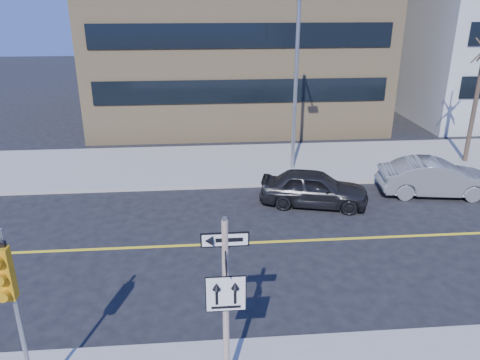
{
  "coord_description": "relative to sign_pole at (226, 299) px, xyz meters",
  "views": [
    {
      "loc": [
        -0.38,
        -10.22,
        8.0
      ],
      "look_at": [
        0.84,
        4.0,
        2.36
      ],
      "focal_mm": 35.0,
      "sensor_mm": 36.0,
      "label": 1
    }
  ],
  "objects": [
    {
      "name": "parked_car_b",
      "position": [
        9.52,
        10.06,
        -1.67
      ],
      "size": [
        2.29,
        4.87,
        1.54
      ],
      "primitive_type": "imported",
      "rotation": [
        0.0,
        0.0,
        1.43
      ],
      "color": "slate",
      "rests_on": "ground"
    },
    {
      "name": "streetlight_a",
      "position": [
        4.0,
        13.27,
        2.32
      ],
      "size": [
        0.55,
        2.25,
        8.0
      ],
      "color": "gray",
      "rests_on": "far_sidewalk"
    },
    {
      "name": "ground",
      "position": [
        0.0,
        2.51,
        -2.44
      ],
      "size": [
        120.0,
        120.0,
        0.0
      ],
      "primitive_type": "plane",
      "color": "black",
      "rests_on": "ground"
    },
    {
      "name": "parked_car_a",
      "position": [
        4.11,
        9.48,
        -1.7
      ],
      "size": [
        2.77,
        4.63,
        1.48
      ],
      "primitive_type": "imported",
      "rotation": [
        0.0,
        0.0,
        1.32
      ],
      "color": "black",
      "rests_on": "ground"
    },
    {
      "name": "sign_pole",
      "position": [
        0.0,
        0.0,
        0.0
      ],
      "size": [
        0.92,
        0.92,
        4.06
      ],
      "color": "silver",
      "rests_on": "near_sidewalk"
    },
    {
      "name": "traffic_signal",
      "position": [
        -4.0,
        -0.15,
        0.59
      ],
      "size": [
        0.32,
        0.45,
        4.0
      ],
      "color": "gray",
      "rests_on": "near_sidewalk"
    }
  ]
}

